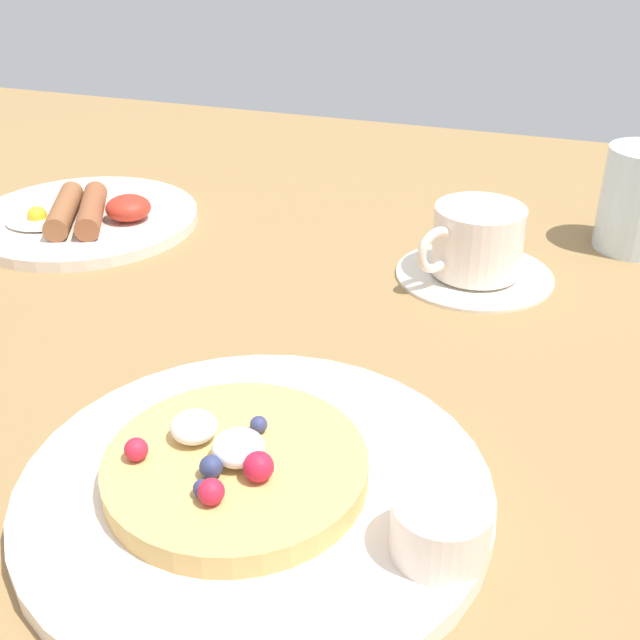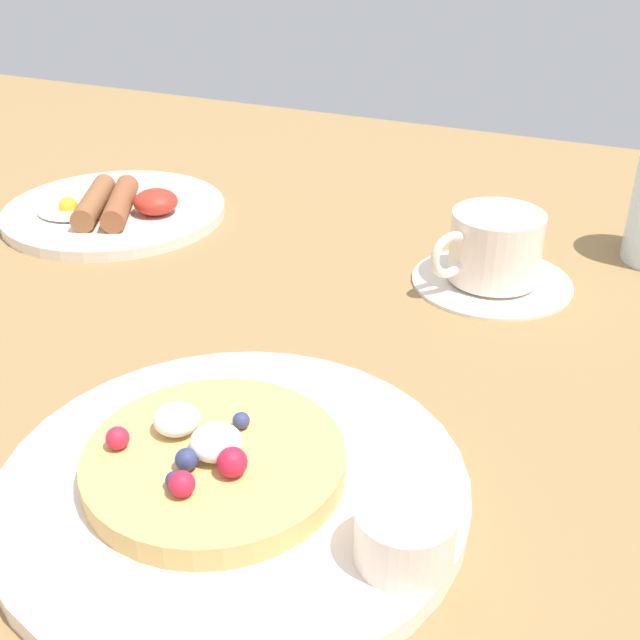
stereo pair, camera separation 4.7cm
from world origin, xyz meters
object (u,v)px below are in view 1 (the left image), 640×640
(breakfast_plate, at_px, (85,219))
(coffee_cup, at_px, (477,239))
(syrup_ramekin, at_px, (441,527))
(water_glass, at_px, (640,199))
(coffee_saucer, at_px, (474,273))
(pancake_plate, at_px, (255,490))

(breakfast_plate, height_order, coffee_cup, coffee_cup)
(syrup_ramekin, relative_size, water_glass, 0.52)
(water_glass, bearing_deg, breakfast_plate, -167.32)
(syrup_ramekin, distance_m, coffee_cup, 0.36)
(breakfast_plate, distance_m, coffee_cup, 0.41)
(water_glass, bearing_deg, syrup_ramekin, -101.74)
(coffee_cup, height_order, water_glass, water_glass)
(breakfast_plate, relative_size, coffee_cup, 2.33)
(water_glass, bearing_deg, coffee_saucer, -139.86)
(pancake_plate, relative_size, breakfast_plate, 1.19)
(coffee_saucer, bearing_deg, pancake_plate, -102.44)
(coffee_cup, bearing_deg, syrup_ramekin, -83.81)
(coffee_cup, bearing_deg, coffee_saucer, 54.31)
(syrup_ramekin, bearing_deg, coffee_saucer, 96.01)
(breakfast_plate, height_order, water_glass, water_glass)
(syrup_ramekin, relative_size, breakfast_plate, 0.22)
(pancake_plate, distance_m, breakfast_plate, 0.47)
(syrup_ramekin, bearing_deg, breakfast_plate, 141.78)
(coffee_saucer, distance_m, coffee_cup, 0.04)
(water_glass, bearing_deg, coffee_cup, -139.73)
(coffee_saucer, relative_size, water_glass, 1.43)
(coffee_cup, distance_m, water_glass, 0.18)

